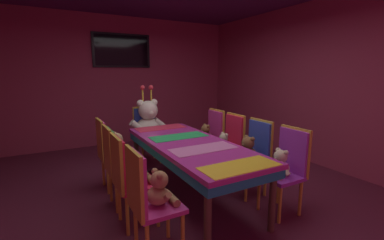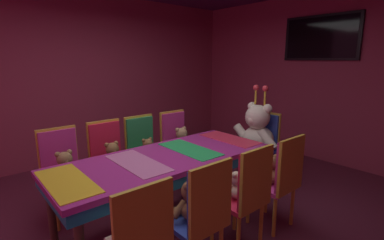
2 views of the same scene
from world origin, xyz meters
name	(u,v)px [view 1 (image 1 of 2)]	position (x,y,z in m)	size (l,w,h in m)	color
ground_plane	(190,198)	(0.00, 0.00, 0.00)	(7.90, 7.90, 0.00)	#591E33
wall_back	(122,81)	(0.00, 3.20, 1.40)	(5.20, 0.12, 2.80)	#99334C
wall_right	(328,84)	(2.60, 0.00, 1.40)	(0.12, 6.40, 2.80)	#99334C
banquet_table	(190,149)	(0.00, 0.00, 0.65)	(0.90, 2.28, 0.75)	#B22D8C
chair_left_0	(144,193)	(-0.86, -0.78, 0.60)	(0.42, 0.41, 0.98)	#CC338C
teddy_left_0	(160,190)	(-0.72, -0.78, 0.59)	(0.26, 0.33, 0.32)	#9E7247
chair_left_1	(125,172)	(-0.88, -0.24, 0.60)	(0.42, 0.41, 0.98)	red
teddy_left_1	(139,171)	(-0.74, -0.24, 0.59)	(0.25, 0.32, 0.30)	olive
chair_left_2	(115,159)	(-0.87, 0.24, 0.60)	(0.42, 0.41, 0.98)	#268C4C
teddy_left_2	(127,159)	(-0.73, 0.24, 0.57)	(0.22, 0.28, 0.26)	olive
chair_left_3	(107,147)	(-0.86, 0.78, 0.60)	(0.42, 0.41, 0.98)	#CC338C
teddy_left_3	(118,146)	(-0.71, 0.78, 0.60)	(0.27, 0.35, 0.33)	tan
chair_right_0	(289,161)	(0.85, -0.80, 0.60)	(0.42, 0.41, 0.98)	purple
teddy_right_0	(280,164)	(0.70, -0.80, 0.59)	(0.25, 0.32, 0.30)	beige
chair_right_1	(256,149)	(0.85, -0.25, 0.60)	(0.42, 0.41, 0.98)	#2D47B2
teddy_right_1	(247,150)	(0.70, -0.25, 0.60)	(0.27, 0.35, 0.33)	brown
chair_right_2	(231,140)	(0.85, 0.28, 0.60)	(0.42, 0.41, 0.98)	red
teddy_right_2	(223,143)	(0.71, 0.28, 0.57)	(0.22, 0.28, 0.26)	beige
chair_right_3	(213,133)	(0.86, 0.80, 0.60)	(0.42, 0.41, 0.98)	#CC338C
teddy_right_3	(205,134)	(0.72, 0.80, 0.59)	(0.25, 0.32, 0.30)	brown
throne_chair	(146,128)	(0.00, 1.68, 0.60)	(0.41, 0.42, 0.98)	#2D47B2
king_teddy_bear	(149,121)	(0.00, 1.51, 0.75)	(0.71, 0.55, 0.91)	silver
wall_tv	(122,51)	(0.00, 3.11, 2.05)	(1.24, 0.06, 0.72)	black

